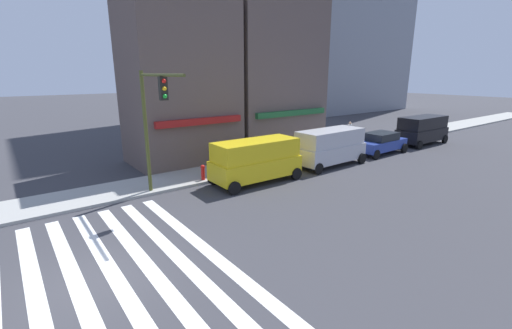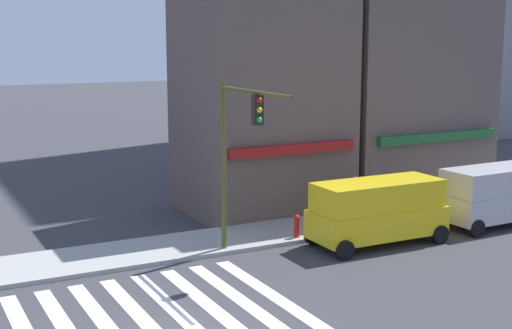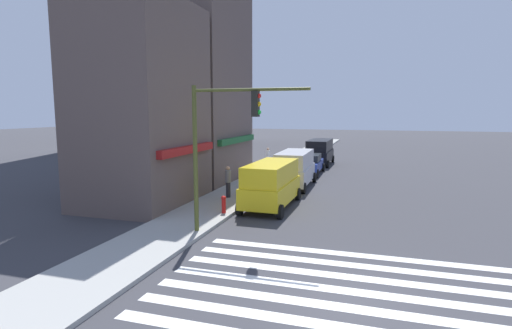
{
  "view_description": "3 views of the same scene",
  "coord_description": "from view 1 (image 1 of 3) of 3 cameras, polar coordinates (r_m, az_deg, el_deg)",
  "views": [
    {
      "loc": [
        -1.49,
        -9.76,
        5.83
      ],
      "look_at": [
        9.32,
        4.7,
        1.0
      ],
      "focal_mm": 24.0,
      "sensor_mm": 36.0,
      "label": 1
    },
    {
      "loc": [
        -6.15,
        -15.39,
        7.45
      ],
      "look_at": [
        4.0,
        4.0,
        3.5
      ],
      "focal_mm": 50.0,
      "sensor_mm": 36.0,
      "label": 2
    },
    {
      "loc": [
        -10.3,
        -0.54,
        4.96
      ],
      "look_at": [
        10.86,
        6.0,
        2.0
      ],
      "focal_mm": 28.0,
      "sensor_mm": 36.0,
      "label": 3
    }
  ],
  "objects": [
    {
      "name": "ground_plane",
      "position": [
        11.47,
        -25.11,
        -17.15
      ],
      "size": [
        200.0,
        200.0,
        0.0
      ],
      "primitive_type": "plane",
      "color": "#38383D"
    },
    {
      "name": "sidewalk_left",
      "position": [
        18.26,
        -30.21,
        -5.52
      ],
      "size": [
        120.0,
        3.0,
        0.15
      ],
      "color": "#9E9E99",
      "rests_on": "ground_plane"
    },
    {
      "name": "crosswalk_stripes",
      "position": [
        11.47,
        -25.12,
        -17.14
      ],
      "size": [
        7.36,
        10.8,
        0.01
      ],
      "color": "silver",
      "rests_on": "ground_plane"
    },
    {
      "name": "storefront_row",
      "position": [
        25.75,
        -2.65,
        17.5
      ],
      "size": [
        14.75,
        5.3,
        15.9
      ],
      "color": "brown",
      "rests_on": "ground_plane"
    },
    {
      "name": "traffic_signal",
      "position": [
        16.14,
        -16.85,
        8.13
      ],
      "size": [
        0.32,
        4.64,
        5.96
      ],
      "color": "#474C1E",
      "rests_on": "ground_plane"
    },
    {
      "name": "van_yellow",
      "position": [
        18.62,
        -0.0,
        0.85
      ],
      "size": [
        5.02,
        2.22,
        2.34
      ],
      "rotation": [
        0.0,
        0.0,
        -0.01
      ],
      "color": "yellow",
      "rests_on": "ground_plane"
    },
    {
      "name": "van_silver",
      "position": [
        22.62,
        12.23,
        3.04
      ],
      "size": [
        5.04,
        2.22,
        2.34
      ],
      "rotation": [
        0.0,
        0.0,
        0.02
      ],
      "color": "#B7B7BC",
      "rests_on": "ground_plane"
    },
    {
      "name": "sedan_blue",
      "position": [
        27.13,
        20.04,
        3.47
      ],
      "size": [
        4.44,
        2.02,
        1.59
      ],
      "rotation": [
        0.0,
        0.0,
        0.02
      ],
      "color": "navy",
      "rests_on": "ground_plane"
    },
    {
      "name": "van_black",
      "position": [
        32.1,
        25.97,
        5.33
      ],
      "size": [
        5.02,
        2.22,
        2.34
      ],
      "rotation": [
        0.0,
        0.0,
        -0.01
      ],
      "color": "black",
      "rests_on": "ground_plane"
    },
    {
      "name": "pedestrian_white_shirt",
      "position": [
        29.95,
        15.31,
        5.31
      ],
      "size": [
        0.32,
        0.32,
        1.77
      ],
      "rotation": [
        0.0,
        0.0,
        3.87
      ],
      "color": "#23232D",
      "rests_on": "sidewalk_left"
    },
    {
      "name": "pedestrian_grey_coat",
      "position": [
        21.42,
        -2.31,
        2.13
      ],
      "size": [
        0.32,
        0.32,
        1.77
      ],
      "rotation": [
        0.0,
        0.0,
        1.8
      ],
      "color": "#23232D",
      "rests_on": "sidewalk_left"
    },
    {
      "name": "fire_hydrant",
      "position": [
        18.97,
        -8.84,
        -1.17
      ],
      "size": [
        0.24,
        0.24,
        0.84
      ],
      "color": "red",
      "rests_on": "sidewalk_left"
    }
  ]
}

